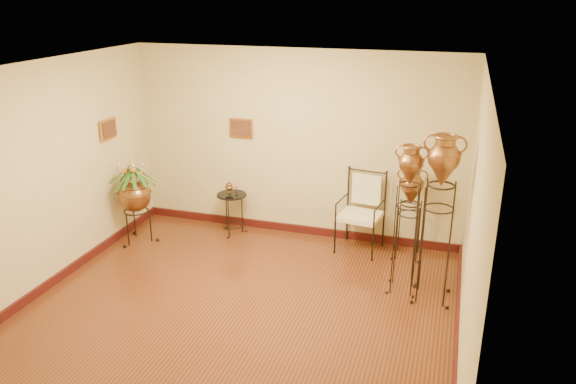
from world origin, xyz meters
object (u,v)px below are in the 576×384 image
(amphora_mid, at_px, (438,219))
(armchair, at_px, (360,213))
(side_table, at_px, (232,213))
(planter_urn, at_px, (134,192))
(amphora_tall, at_px, (407,218))

(amphora_mid, distance_m, armchair, 1.60)
(amphora_mid, xyz_separation_m, side_table, (-3.06, 1.07, -0.71))
(amphora_mid, distance_m, planter_urn, 4.33)
(amphora_tall, bearing_deg, amphora_mid, -15.12)
(armchair, xyz_separation_m, side_table, (-1.97, 0.00, -0.24))
(amphora_tall, distance_m, armchair, 1.28)
(amphora_tall, height_order, side_table, amphora_tall)
(armchair, height_order, side_table, armchair)
(amphora_mid, distance_m, side_table, 3.32)
(amphora_tall, xyz_separation_m, amphora_mid, (0.36, -0.10, 0.08))
(planter_urn, xyz_separation_m, armchair, (3.21, 0.68, -0.21))
(side_table, bearing_deg, planter_urn, -151.11)
(armchair, relative_size, side_table, 1.41)
(amphora_tall, relative_size, armchair, 1.66)
(amphora_mid, height_order, planter_urn, amphora_mid)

